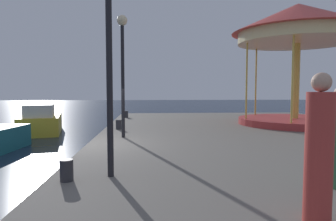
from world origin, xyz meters
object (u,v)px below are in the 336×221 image
lamp_post_mid_promenade (123,54)px  bollard_center (119,125)px  motorboat_yellow (41,122)px  person_near_carousel (319,153)px  bollard_north (67,170)px  bollard_south (126,114)px  carousel (298,35)px  lamp_post_near_edge (109,8)px

lamp_post_mid_promenade → bollard_center: bearing=100.0°
motorboat_yellow → person_near_carousel: 16.02m
person_near_carousel → bollard_north: bearing=152.1°
lamp_post_mid_promenade → person_near_carousel: (3.03, -6.90, -2.00)m
bollard_south → person_near_carousel: person_near_carousel is taller
carousel → person_near_carousel: carousel is taller
lamp_post_mid_promenade → carousel: bearing=23.3°
lamp_post_near_edge → bollard_north: lamp_post_near_edge is taller
carousel → motorboat_yellow: bearing=165.5°
motorboat_yellow → bollard_north: bearing=-68.6°
carousel → bollard_north: size_ratio=15.26×
person_near_carousel → lamp_post_near_edge: bearing=142.7°
bollard_center → bollard_north: same height
bollard_north → person_near_carousel: bearing=-27.9°
lamp_post_near_edge → bollard_north: bearing=-161.1°
motorboat_yellow → carousel: carousel is taller
lamp_post_near_edge → lamp_post_mid_promenade: 4.73m
bollard_north → person_near_carousel: person_near_carousel is taller
bollard_center → bollard_south: bearing=90.9°
lamp_post_mid_promenade → bollard_north: lamp_post_mid_promenade is taller
lamp_post_near_edge → bollard_north: 3.11m
lamp_post_near_edge → person_near_carousel: 4.28m
bollard_north → lamp_post_near_edge: bearing=18.9°
carousel → lamp_post_near_edge: (-7.73, -8.11, -1.05)m
motorboat_yellow → person_near_carousel: size_ratio=2.36×
carousel → bollard_center: size_ratio=15.26×
lamp_post_near_edge → bollard_north: (-0.77, -0.26, -3.00)m
bollard_north → motorboat_yellow: bearing=111.4°
lamp_post_mid_promenade → bollard_north: (-0.61, -4.98, -2.69)m
carousel → lamp_post_near_edge: size_ratio=1.29×
carousel → bollard_north: carousel is taller
lamp_post_near_edge → lamp_post_mid_promenade: lamp_post_near_edge is taller
carousel → bollard_south: (-8.36, 3.97, -4.05)m
carousel → lamp_post_mid_promenade: (-7.89, -3.40, -1.36)m
lamp_post_near_edge → bollard_south: size_ratio=11.85×
motorboat_yellow → lamp_post_near_edge: 13.14m
lamp_post_near_edge → bollard_center: bearing=94.5°
lamp_post_mid_promenade → bollard_center: lamp_post_mid_promenade is taller
bollard_center → bollard_south: same height
carousel → bollard_north: (-8.50, -8.37, -4.05)m
bollard_north → person_near_carousel: (3.64, -1.93, 0.69)m
bollard_center → bollard_south: size_ratio=1.00×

